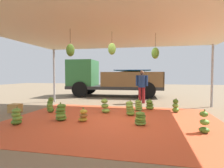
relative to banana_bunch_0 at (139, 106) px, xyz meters
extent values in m
plane|color=#7F6B51|center=(-0.69, 1.27, -0.21)|extent=(40.00, 40.00, 0.00)
cube|color=#D1512D|center=(-0.69, -1.73, -0.20)|extent=(6.56, 5.17, 0.01)
cylinder|color=#9EA0A5|center=(-4.49, 1.57, 1.17)|extent=(0.10, 0.10, 2.75)
cylinder|color=#9EA0A5|center=(3.11, 1.57, 1.17)|extent=(0.10, 0.10, 2.75)
cube|color=beige|center=(-0.69, -1.73, 2.58)|extent=(8.00, 7.00, 0.06)
cylinder|color=#4C422D|center=(0.59, -1.20, 2.33)|extent=(0.01, 0.01, 0.44)
ellipsoid|color=#518428|center=(0.59, -1.20, 1.91)|extent=(0.24, 0.24, 0.36)
cylinder|color=#4C422D|center=(-1.84, -2.24, 2.34)|extent=(0.01, 0.01, 0.42)
ellipsoid|color=#477523|center=(-1.84, -2.24, 1.93)|extent=(0.24, 0.24, 0.36)
cylinder|color=#4C422D|center=(-0.73, -1.64, 2.38)|extent=(0.01, 0.01, 0.33)
ellipsoid|color=#6B9E38|center=(-0.73, -1.64, 2.02)|extent=(0.24, 0.24, 0.36)
ellipsoid|color=#75A83D|center=(0.01, 0.01, -0.13)|extent=(0.41, 0.41, 0.13)
ellipsoid|color=#6B9E38|center=(0.01, -0.01, -0.06)|extent=(0.40, 0.40, 0.13)
ellipsoid|color=#75A83D|center=(-0.01, 0.01, 0.01)|extent=(0.37, 0.37, 0.13)
ellipsoid|color=#75A83D|center=(0.00, -0.01, 0.09)|extent=(0.27, 0.27, 0.13)
ellipsoid|color=#75A83D|center=(-0.02, -0.01, 0.16)|extent=(0.34, 0.34, 0.13)
cylinder|color=olive|center=(-0.01, -0.01, 0.22)|extent=(0.04, 0.04, 0.12)
ellipsoid|color=#60932D|center=(0.43, 0.36, -0.12)|extent=(0.47, 0.47, 0.16)
ellipsoid|color=#477523|center=(0.43, 0.37, 0.00)|extent=(0.31, 0.31, 0.16)
ellipsoid|color=#518428|center=(0.41, 0.34, 0.12)|extent=(0.30, 0.30, 0.16)
cylinder|color=olive|center=(0.43, 0.36, 0.18)|extent=(0.04, 0.04, 0.12)
ellipsoid|color=#477523|center=(1.74, -2.47, -0.12)|extent=(0.27, 0.27, 0.14)
ellipsoid|color=#60932D|center=(1.74, -2.47, 0.07)|extent=(0.27, 0.27, 0.14)
ellipsoid|color=#518428|center=(1.73, -2.44, 0.26)|extent=(0.25, 0.25, 0.14)
cylinder|color=olive|center=(1.74, -2.45, 0.32)|extent=(0.04, 0.04, 0.12)
ellipsoid|color=#518428|center=(1.39, -0.04, -0.11)|extent=(0.35, 0.35, 0.18)
ellipsoid|color=#6B9E38|center=(1.38, 0.00, 0.05)|extent=(0.32, 0.32, 0.18)
ellipsoid|color=#477523|center=(1.38, -0.01, 0.21)|extent=(0.28, 0.28, 0.18)
cylinder|color=olive|center=(1.40, -0.03, 0.27)|extent=(0.04, 0.04, 0.12)
ellipsoid|color=#60932D|center=(-0.22, -0.92, -0.12)|extent=(0.41, 0.41, 0.15)
ellipsoid|color=#75A83D|center=(-0.23, -0.90, -0.03)|extent=(0.40, 0.40, 0.15)
ellipsoid|color=#6B9E38|center=(-0.24, -0.93, 0.05)|extent=(0.37, 0.37, 0.15)
ellipsoid|color=#75A83D|center=(-0.26, -0.94, 0.14)|extent=(0.36, 0.36, 0.15)
ellipsoid|color=#75A83D|center=(-0.26, -0.90, 0.23)|extent=(0.34, 0.34, 0.15)
cylinder|color=olive|center=(-0.24, -0.92, 0.29)|extent=(0.04, 0.04, 0.12)
ellipsoid|color=gold|center=(-1.56, -2.02, -0.13)|extent=(0.30, 0.30, 0.13)
ellipsoid|color=#996628|center=(-1.52, -2.06, -0.01)|extent=(0.30, 0.30, 0.13)
ellipsoid|color=gold|center=(-1.51, -2.08, 0.12)|extent=(0.30, 0.30, 0.13)
cylinder|color=olive|center=(-1.53, -2.05, 0.18)|extent=(0.04, 0.04, 0.12)
ellipsoid|color=#75A83D|center=(-1.17, -0.65, -0.12)|extent=(0.41, 0.41, 0.16)
ellipsoid|color=#6B9E38|center=(-1.21, -0.64, 0.06)|extent=(0.39, 0.39, 0.16)
ellipsoid|color=#75A83D|center=(-1.22, -0.67, 0.24)|extent=(0.28, 0.28, 0.16)
cylinder|color=olive|center=(-1.19, -0.64, 0.30)|extent=(0.04, 0.04, 0.12)
ellipsoid|color=#75A83D|center=(0.18, -2.07, -0.14)|extent=(0.46, 0.46, 0.12)
ellipsoid|color=#477523|center=(0.18, -2.09, -0.07)|extent=(0.34, 0.34, 0.12)
ellipsoid|color=#60932D|center=(0.18, -2.10, -0.01)|extent=(0.40, 0.40, 0.12)
ellipsoid|color=#477523|center=(0.19, -2.08, 0.06)|extent=(0.34, 0.34, 0.12)
ellipsoid|color=#518428|center=(0.17, -2.08, 0.12)|extent=(0.32, 0.32, 0.12)
cylinder|color=olive|center=(0.17, -2.10, 0.18)|extent=(0.04, 0.04, 0.12)
ellipsoid|color=#518428|center=(-2.26, -2.04, -0.13)|extent=(0.48, 0.48, 0.14)
ellipsoid|color=#6B9E38|center=(-2.25, -2.08, -0.03)|extent=(0.43, 0.43, 0.14)
ellipsoid|color=#518428|center=(-2.28, -2.04, 0.06)|extent=(0.39, 0.39, 0.14)
ellipsoid|color=#518428|center=(-2.25, -2.07, 0.16)|extent=(0.32, 0.32, 0.14)
ellipsoid|color=#477523|center=(-2.24, -2.04, 0.25)|extent=(0.35, 0.35, 0.14)
cylinder|color=olive|center=(-2.26, -2.07, 0.31)|extent=(0.04, 0.04, 0.12)
ellipsoid|color=#518428|center=(-3.23, -0.99, -0.11)|extent=(0.29, 0.29, 0.18)
ellipsoid|color=#60932D|center=(-3.25, -1.01, -0.01)|extent=(0.24, 0.24, 0.18)
ellipsoid|color=#6B9E38|center=(-3.25, -1.02, 0.09)|extent=(0.26, 0.26, 0.18)
ellipsoid|color=#518428|center=(-3.24, -0.99, 0.19)|extent=(0.25, 0.25, 0.18)
ellipsoid|color=#477523|center=(-3.22, -0.97, 0.28)|extent=(0.25, 0.25, 0.18)
cylinder|color=olive|center=(-3.24, -1.00, 0.34)|extent=(0.04, 0.04, 0.12)
ellipsoid|color=#477523|center=(-3.28, -2.75, -0.12)|extent=(0.29, 0.29, 0.15)
ellipsoid|color=#75A83D|center=(-3.26, -2.73, -0.01)|extent=(0.28, 0.28, 0.15)
ellipsoid|color=#6B9E38|center=(-3.28, -2.74, 0.09)|extent=(0.36, 0.36, 0.15)
ellipsoid|color=#6B9E38|center=(-3.27, -2.75, 0.20)|extent=(0.30, 0.30, 0.15)
cylinder|color=olive|center=(-3.26, -2.72, 0.26)|extent=(0.04, 0.04, 0.12)
cube|color=#2D2D2D|center=(-1.86, 4.79, 0.39)|extent=(6.21, 2.48, 0.20)
cube|color=#2D6B33|center=(-4.06, 4.70, 1.34)|extent=(1.80, 2.13, 1.70)
cube|color=#232D38|center=(-4.93, 4.67, 1.68)|extent=(0.09, 1.80, 0.75)
cube|color=brown|center=(-0.65, 3.75, 0.94)|extent=(3.80, 0.23, 0.90)
cube|color=brown|center=(-0.73, 5.91, 0.94)|extent=(3.80, 0.23, 0.90)
cube|color=brown|center=(1.17, 4.90, 0.94)|extent=(0.17, 2.25, 0.90)
ellipsoid|color=#6B9E38|center=(-0.69, 4.83, 0.99)|extent=(3.42, 2.01, 1.00)
cube|color=#19569E|center=(-0.69, 4.83, 1.51)|extent=(2.35, 1.79, 0.04)
cylinder|color=black|center=(-3.90, 3.68, 0.29)|extent=(1.01, 0.32, 1.00)
cylinder|color=black|center=(-3.98, 5.73, 0.29)|extent=(1.01, 0.32, 1.00)
cylinder|color=black|center=(0.27, 3.84, 0.29)|extent=(1.01, 0.32, 1.00)
cylinder|color=black|center=(0.19, 5.89, 0.29)|extent=(1.01, 0.32, 1.00)
cylinder|color=maroon|center=(-0.06, 2.05, 0.19)|extent=(0.15, 0.15, 0.80)
cylinder|color=maroon|center=(0.12, 2.05, 0.19)|extent=(0.15, 0.15, 0.80)
cylinder|color=navy|center=(0.03, 2.05, 0.90)|extent=(0.37, 0.37, 0.60)
cylinder|color=navy|center=(-0.22, 2.05, 0.93)|extent=(0.12, 0.12, 0.53)
cylinder|color=navy|center=(0.27, 2.05, 0.93)|extent=(0.12, 0.12, 0.53)
sphere|color=brown|center=(0.03, 2.05, 1.33)|extent=(0.22, 0.22, 0.22)
cube|color=#B78947|center=(-4.58, -1.21, -0.05)|extent=(0.41, 0.35, 0.32)
camera|label=1|loc=(0.43, -7.26, 1.22)|focal=29.57mm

